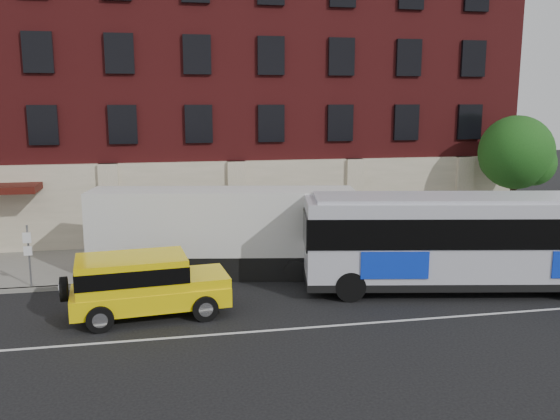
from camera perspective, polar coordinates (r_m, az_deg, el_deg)
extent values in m
plane|color=black|center=(18.25, 0.44, -12.12)|extent=(120.00, 120.00, 0.00)
cube|color=gray|center=(26.64, -3.44, -4.61)|extent=(60.00, 6.00, 0.15)
cube|color=gray|center=(23.79, -2.46, -6.47)|extent=(60.00, 0.25, 0.15)
cube|color=beige|center=(18.70, 0.13, -11.52)|extent=(60.00, 0.12, 0.01)
cube|color=#5C1517|center=(33.67, -5.44, 11.55)|extent=(30.00, 10.00, 15.00)
cube|color=beige|center=(28.96, -4.24, 0.81)|extent=(30.00, 0.35, 4.00)
cube|color=beige|center=(28.79, -16.15, 0.36)|extent=(0.90, 0.55, 4.00)
cube|color=beige|center=(28.86, -4.21, 0.78)|extent=(0.90, 0.55, 4.00)
cube|color=beige|center=(30.16, 7.18, 1.15)|extent=(0.90, 0.55, 4.00)
cube|color=beige|center=(32.53, 17.27, 1.43)|extent=(0.90, 0.55, 4.00)
cube|color=black|center=(28.94, -21.99, 7.65)|extent=(1.30, 0.20, 1.80)
cube|color=black|center=(28.50, -15.00, 8.02)|extent=(1.30, 0.20, 1.80)
cube|color=black|center=(28.48, -7.89, 8.27)|extent=(1.30, 0.20, 1.80)
cube|color=black|center=(28.90, -0.87, 8.40)|extent=(1.30, 0.20, 1.80)
cube|color=black|center=(29.72, 5.86, 8.40)|extent=(1.30, 0.20, 1.80)
cube|color=black|center=(30.91, 12.14, 8.31)|extent=(1.30, 0.20, 1.80)
cube|color=black|center=(32.45, 17.89, 8.13)|extent=(1.30, 0.20, 1.80)
cube|color=black|center=(29.00, -22.43, 13.96)|extent=(1.30, 0.20, 1.80)
cube|color=black|center=(28.56, -15.32, 14.44)|extent=(1.30, 0.20, 1.80)
cube|color=black|center=(28.54, -8.06, 14.70)|extent=(1.30, 0.20, 1.80)
cube|color=black|center=(28.95, -0.89, 14.74)|extent=(1.30, 0.20, 1.80)
cube|color=black|center=(29.77, 5.97, 14.57)|extent=(1.30, 0.20, 1.80)
cube|color=black|center=(30.97, 12.38, 14.23)|extent=(1.30, 0.20, 1.80)
cube|color=black|center=(32.50, 18.22, 13.77)|extent=(1.30, 0.20, 1.80)
cube|color=black|center=(29.64, -24.80, -0.71)|extent=(2.60, 0.15, 2.80)
cube|color=black|center=(28.79, -13.14, -0.31)|extent=(2.60, 0.15, 2.80)
cube|color=black|center=(29.18, -1.28, 0.11)|extent=(2.60, 0.15, 2.80)
cube|color=black|center=(30.75, 9.80, 0.50)|extent=(2.60, 0.15, 2.80)
cylinder|color=slate|center=(23.98, -23.14, -4.28)|extent=(0.07, 0.07, 2.50)
cube|color=silver|center=(23.65, -23.35, -2.49)|extent=(0.30, 0.03, 0.40)
cube|color=silver|center=(23.76, -23.26, -3.67)|extent=(0.30, 0.03, 0.35)
cylinder|color=#322219|center=(31.46, 21.56, -0.05)|extent=(0.32, 0.32, 3.00)
sphere|color=#174313|center=(31.09, 21.92, 5.21)|extent=(3.60, 3.60, 3.60)
sphere|color=#174313|center=(31.19, 23.34, 4.20)|extent=(2.20, 2.20, 2.20)
sphere|color=#174313|center=(31.14, 20.55, 4.57)|extent=(2.00, 2.00, 2.00)
cube|color=#B5B6C0|center=(23.14, 18.91, -2.76)|extent=(13.34, 5.02, 3.10)
cube|color=black|center=(23.50, 18.70, -6.19)|extent=(13.40, 5.09, 0.27)
cube|color=#B5B6C0|center=(22.84, 19.15, 1.16)|extent=(12.64, 4.59, 0.13)
cube|color=black|center=(23.03, 18.99, -1.51)|extent=(13.44, 5.13, 1.09)
cube|color=#0D2EC3|center=(21.04, 11.08, -5.29)|extent=(2.36, 0.47, 0.98)
cube|color=#0D2EC3|center=(25.77, 24.67, -3.15)|extent=(2.36, 0.47, 0.98)
cylinder|color=black|center=(21.17, 6.84, -7.37)|extent=(1.13, 0.52, 1.09)
cylinder|color=black|center=(23.51, 6.05, -5.54)|extent=(1.13, 0.52, 1.09)
cylinder|color=black|center=(25.73, 24.24, -5.01)|extent=(1.13, 0.52, 1.09)
cube|color=yellow|center=(20.13, -12.42, -8.09)|extent=(5.24, 2.61, 0.63)
cube|color=yellow|center=(19.85, -14.19, -5.89)|extent=(3.67, 2.41, 1.05)
cube|color=black|center=(19.83, -14.20, -5.74)|extent=(3.71, 2.46, 0.53)
cube|color=yellow|center=(20.18, -7.52, -6.47)|extent=(1.78, 2.15, 0.32)
cube|color=black|center=(20.44, -5.24, -7.44)|extent=(0.24, 1.68, 0.58)
cylinder|color=black|center=(19.98, -20.22, -7.22)|extent=(0.31, 0.82, 0.80)
cylinder|color=black|center=(19.43, -7.27, -9.44)|extent=(0.87, 0.38, 0.84)
cylinder|color=silver|center=(19.43, -7.27, -9.44)|extent=(0.49, 0.36, 0.46)
cylinder|color=black|center=(21.35, -8.22, -7.60)|extent=(0.87, 0.38, 0.84)
cylinder|color=silver|center=(21.35, -8.22, -7.60)|extent=(0.49, 0.36, 0.46)
cylinder|color=black|center=(19.20, -17.06, -10.08)|extent=(0.87, 0.38, 0.84)
cylinder|color=silver|center=(19.20, -17.06, -10.08)|extent=(0.49, 0.36, 0.46)
cylinder|color=black|center=(21.15, -17.08, -8.15)|extent=(0.87, 0.38, 0.84)
cylinder|color=silver|center=(21.15, -17.08, -8.15)|extent=(0.49, 0.36, 0.46)
cube|color=black|center=(24.30, -5.49, -5.13)|extent=(10.80, 3.93, 0.97)
cube|color=silver|center=(23.88, -5.57, -1.05)|extent=(10.81, 3.96, 2.56)
cylinder|color=black|center=(23.99, -15.23, -5.78)|extent=(0.91, 0.40, 0.88)
cylinder|color=black|center=(25.89, -14.15, -4.53)|extent=(0.91, 0.40, 0.88)
cylinder|color=black|center=(23.75, -12.74, -5.83)|extent=(0.91, 0.40, 0.88)
cylinder|color=black|center=(25.67, -11.84, -4.56)|extent=(0.91, 0.40, 0.88)
cylinder|color=black|center=(23.29, 1.52, -5.90)|extent=(0.91, 0.40, 0.88)
cylinder|color=black|center=(25.24, 1.32, -4.59)|extent=(0.91, 0.40, 0.88)
cylinder|color=black|center=(23.36, 4.14, -5.87)|extent=(0.91, 0.40, 0.88)
cylinder|color=black|center=(25.30, 3.72, -4.57)|extent=(0.91, 0.40, 0.88)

